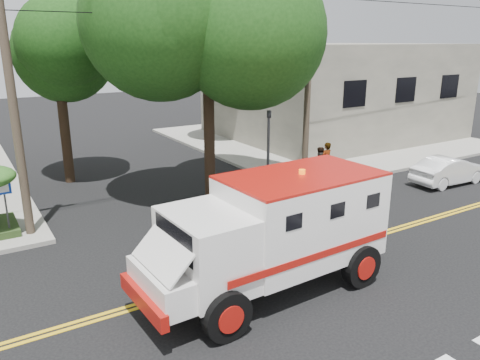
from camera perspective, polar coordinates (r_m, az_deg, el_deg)
ground at (r=13.90m, az=3.72°, el=-10.50°), size 100.00×100.00×0.00m
sidewalk_ne at (r=31.99m, az=9.56°, el=5.10°), size 17.00×17.00×0.15m
building_right at (r=32.91m, az=11.25°, el=10.75°), size 14.00×12.00×6.00m
utility_pole_left at (r=16.23m, az=-25.96°, el=8.49°), size 0.28×0.28×9.00m
utility_pole_right at (r=21.23m, az=8.28°, el=11.50°), size 0.28×0.28×9.00m
tree_main at (r=18.69m, az=-2.34°, el=19.27°), size 6.08×5.70×9.85m
tree_left at (r=22.31m, az=-20.50°, el=14.06°), size 4.48×4.20×7.70m
tree_right at (r=30.42m, az=0.28°, el=16.16°), size 4.80×4.50×8.20m
traffic_signal at (r=19.58m, az=3.47°, el=4.48°), size 0.15×0.18×3.60m
accessibility_sign at (r=16.99m, az=-26.70°, el=-2.21°), size 0.45×0.10×2.02m
armored_truck at (r=12.07m, az=4.23°, el=-5.86°), size 6.75×2.93×3.03m
parked_sedan at (r=23.46m, az=24.16°, el=1.08°), size 3.91×1.53×1.27m
pedestrian_a at (r=21.90m, az=10.44°, el=2.30°), size 0.68×0.49×1.74m
pedestrian_b at (r=21.47m, az=9.61°, el=1.88°), size 0.87×0.73×1.61m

